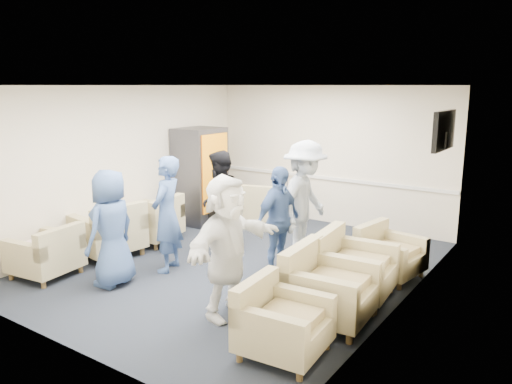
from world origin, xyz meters
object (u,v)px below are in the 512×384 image
Objects in this scene: armchair_left_far at (154,223)px; armchair_right_midnear at (325,290)px; vending_machine at (200,176)px; person_back_left at (219,202)px; armchair_right_near at (279,324)px; person_back_right at (305,202)px; armchair_right_midfar at (350,269)px; armchair_right_far at (387,255)px; person_front_left at (111,228)px; armchair_left_mid at (110,234)px; person_mid_right at (278,221)px; armchair_left_near at (48,255)px; person_mid_left at (167,214)px; person_front_right at (227,246)px; armchair_corner at (260,206)px.

armchair_right_midnear is at bearing 66.00° from armchair_left_far.
person_back_left is at bearing -39.97° from vending_machine.
armchair_right_near is 0.46× the size of vending_machine.
vending_machine and person_back_right have the same top height.
armchair_right_midfar is at bearing -4.62° from armchair_right_near.
person_front_left reaches higher than armchair_right_far.
person_front_left is (0.98, -0.74, 0.43)m from armchair_left_mid.
armchair_left_mid is at bearing 95.56° from armchair_right_midfar.
armchair_right_far is 3.89m from person_front_left.
person_mid_right is at bearing 52.04° from person_back_left.
armchair_right_midfar is 4.35m from vending_machine.
armchair_left_near is 0.53× the size of person_mid_left.
person_front_left is (0.94, -1.67, 0.46)m from armchair_left_far.
person_mid_right is (-1.36, -0.78, 0.48)m from armchair_right_far.
vending_machine is 4.22m from person_front_right.
vending_machine is at bearing 54.45° from armchair_right_midnear.
armchair_right_near is at bearing 83.44° from armchair_left_mid.
person_mid_right is at bearing 117.14° from armchair_left_mid.
armchair_right_midfar is at bearing -92.29° from person_mid_right.
armchair_left_far is 1.38m from person_back_left.
armchair_right_near reaches higher than armchair_right_far.
armchair_left_far is (0.05, 2.02, 0.02)m from armchair_left_near.
armchair_left_far is 0.62× the size of person_front_left.
armchair_corner is at bearing 30.85° from vending_machine.
armchair_left_mid is at bearing -11.57° from armchair_left_far.
armchair_left_far is at bearing 171.54° from armchair_left_near.
armchair_right_near is 0.95m from armchair_right_midnear.
person_front_right is at bearing 52.20° from armchair_left_far.
vending_machine reaches higher than person_back_left.
armchair_right_midnear reaches higher than armchair_left_far.
armchair_right_midfar is 2.74m from person_mid_left.
person_front_right is at bearing 179.63° from person_back_right.
person_mid_right reaches higher than armchair_right_far.
armchair_corner reaches higher than armchair_left_near.
armchair_right_far is (4.00, 2.76, -0.01)m from armchair_left_near.
person_mid_right reaches higher than armchair_left_near.
armchair_left_far is 3.23m from person_front_right.
person_back_left is at bearing 92.89° from armchair_left_far.
vending_machine reaches higher than armchair_left_far.
person_front_left is (0.99, 0.35, 0.48)m from armchair_left_near.
armchair_corner reaches higher than armchair_right_far.
person_mid_right is (2.64, 1.99, 0.47)m from armchair_left_near.
person_back_right is 2.19m from person_front_right.
armchair_left_far is 0.59× the size of person_mid_left.
vending_machine reaches higher than armchair_right_midnear.
armchair_right_midnear is 0.59× the size of person_back_left.
person_front_right is at bearing 162.44° from armchair_right_far.
armchair_right_midnear is (3.89, 1.02, 0.05)m from armchair_left_near.
person_front_right is at bearing 88.63° from person_front_left.
person_back_right is at bearing 128.10° from armchair_left_near.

